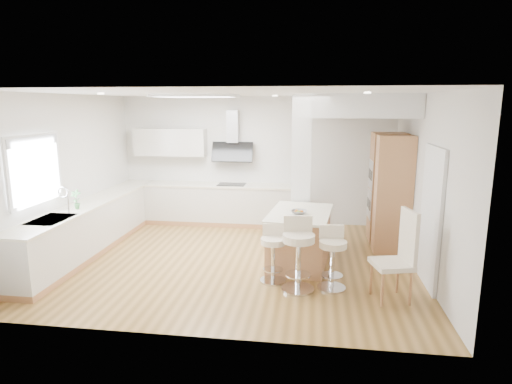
% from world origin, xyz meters
% --- Properties ---
extents(ground, '(6.00, 6.00, 0.00)m').
position_xyz_m(ground, '(0.00, 0.00, 0.00)').
color(ground, olive).
rests_on(ground, ground).
extents(ceiling, '(6.00, 5.00, 0.02)m').
position_xyz_m(ceiling, '(0.00, 0.00, 0.00)').
color(ceiling, white).
rests_on(ceiling, ground).
extents(wall_back, '(6.00, 0.04, 2.80)m').
position_xyz_m(wall_back, '(0.00, 2.50, 1.40)').
color(wall_back, silver).
rests_on(wall_back, ground).
extents(wall_left, '(0.04, 5.00, 2.80)m').
position_xyz_m(wall_left, '(-3.00, 0.00, 1.40)').
color(wall_left, silver).
rests_on(wall_left, ground).
extents(wall_right, '(0.04, 5.00, 2.80)m').
position_xyz_m(wall_right, '(3.00, 0.00, 1.40)').
color(wall_right, silver).
rests_on(wall_right, ground).
extents(skylight, '(4.10, 2.10, 0.06)m').
position_xyz_m(skylight, '(-0.79, 0.60, 2.77)').
color(skylight, white).
rests_on(skylight, ground).
extents(window_left, '(0.06, 1.28, 1.07)m').
position_xyz_m(window_left, '(-2.96, -0.90, 1.69)').
color(window_left, white).
rests_on(window_left, ground).
extents(doorway_right, '(0.05, 1.00, 2.10)m').
position_xyz_m(doorway_right, '(2.97, -0.60, 1.00)').
color(doorway_right, '#4C423C').
rests_on(doorway_right, ground).
extents(counter_left, '(0.63, 4.50, 1.35)m').
position_xyz_m(counter_left, '(-2.70, 0.23, 0.46)').
color(counter_left, '#B47C4D').
rests_on(counter_left, ground).
extents(counter_back, '(3.62, 0.63, 2.50)m').
position_xyz_m(counter_back, '(-0.91, 2.22, 0.70)').
color(counter_back, '#B47C4D').
rests_on(counter_back, ground).
extents(pillar, '(0.35, 0.35, 2.80)m').
position_xyz_m(pillar, '(1.05, 0.95, 1.40)').
color(pillar, white).
rests_on(pillar, ground).
extents(soffit, '(1.78, 2.20, 0.40)m').
position_xyz_m(soffit, '(2.10, 1.40, 2.60)').
color(soffit, white).
rests_on(soffit, ground).
extents(oven_column, '(0.63, 1.21, 2.10)m').
position_xyz_m(oven_column, '(2.68, 1.23, 1.05)').
color(oven_column, '#B47C4D').
rests_on(oven_column, ground).
extents(peninsula, '(1.12, 1.56, 0.96)m').
position_xyz_m(peninsula, '(1.08, 0.01, 0.45)').
color(peninsula, '#B47C4D').
rests_on(peninsula, ground).
extents(bar_stool_a, '(0.41, 0.41, 0.87)m').
position_xyz_m(bar_stool_a, '(0.71, -0.80, 0.49)').
color(bar_stool_a, silver).
rests_on(bar_stool_a, ground).
extents(bar_stool_b, '(0.53, 0.53, 1.06)m').
position_xyz_m(bar_stool_b, '(1.09, -1.05, 0.60)').
color(bar_stool_b, silver).
rests_on(bar_stool_b, ground).
extents(bar_stool_c, '(0.46, 0.46, 0.92)m').
position_xyz_m(bar_stool_c, '(1.58, -0.93, 0.51)').
color(bar_stool_c, silver).
rests_on(bar_stool_c, ground).
extents(dining_chair, '(0.59, 0.59, 1.26)m').
position_xyz_m(dining_chair, '(2.46, -1.17, 0.67)').
color(dining_chair, beige).
rests_on(dining_chair, ground).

